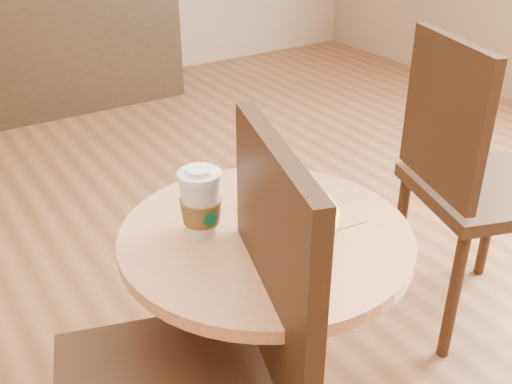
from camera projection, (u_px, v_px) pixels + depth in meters
cafe_table at (265, 316)px, 1.43m from camera, size 0.65×0.65×0.75m
chair_left at (209, 370)px, 1.19m from camera, size 0.58×0.58×1.05m
chair_right at (470, 177)px, 1.95m from camera, size 0.57×0.57×1.02m
service_counter at (3, 34)px, 3.80m from camera, size 2.30×0.65×1.04m
kraft_bag at (300, 216)px, 1.37m from camera, size 0.26×0.21×0.00m
coffee_cup at (201, 204)px, 1.28m from camera, size 0.09×0.09×0.16m
muffin at (297, 209)px, 1.32m from camera, size 0.09×0.09×0.08m
banana at (304, 204)px, 1.37m from camera, size 0.19×0.30×0.04m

